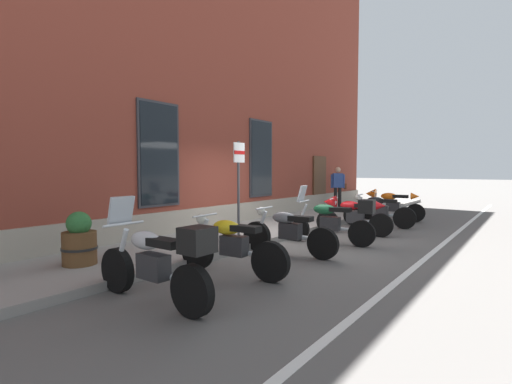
{
  "coord_description": "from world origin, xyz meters",
  "views": [
    {
      "loc": [
        -7.95,
        -4.84,
        1.73
      ],
      "look_at": [
        -0.52,
        0.68,
        1.18
      ],
      "focal_mm": 26.27,
      "sensor_mm": 36.0,
      "label": 1
    }
  ],
  "objects": [
    {
      "name": "motorcycle_yellow_naked",
      "position": [
        -3.34,
        -0.9,
        0.48
      ],
      "size": [
        0.62,
        2.1,
        0.97
      ],
      "color": "black",
      "rests_on": "ground_plane"
    },
    {
      "name": "motorcycle_red_sport",
      "position": [
        1.52,
        -0.95,
        0.56
      ],
      "size": [
        0.62,
        2.03,
        1.03
      ],
      "color": "black",
      "rests_on": "ground_plane"
    },
    {
      "name": "pedestrian_blue_top",
      "position": [
        6.57,
        1.69,
        1.1
      ],
      "size": [
        0.49,
        0.55,
        1.71
      ],
      "color": "black",
      "rests_on": "sidewalk"
    },
    {
      "name": "motorcycle_grey_naked",
      "position": [
        -1.52,
        -0.86,
        0.47
      ],
      "size": [
        0.62,
        2.14,
        0.94
      ],
      "color": "black",
      "rests_on": "ground_plane"
    },
    {
      "name": "sidewalk",
      "position": [
        0.0,
        1.22,
        0.07
      ],
      "size": [
        26.97,
        2.44,
        0.14
      ],
      "primitive_type": "cube",
      "color": "gray",
      "rests_on": "ground_plane"
    },
    {
      "name": "parking_sign",
      "position": [
        -1.47,
        0.45,
        1.59
      ],
      "size": [
        0.36,
        0.07,
        2.22
      ],
      "color": "#4C4C51",
      "rests_on": "sidewalk"
    },
    {
      "name": "motorcycle_green_touring",
      "position": [
        0.02,
        -1.16,
        0.57
      ],
      "size": [
        0.73,
        2.14,
        1.36
      ],
      "color": "black",
      "rests_on": "ground_plane"
    },
    {
      "name": "motorcycle_silver_touring",
      "position": [
        -4.95,
        -1.05,
        0.57
      ],
      "size": [
        0.62,
        2.14,
        1.37
      ],
      "color": "black",
      "rests_on": "ground_plane"
    },
    {
      "name": "ground_plane",
      "position": [
        0.0,
        0.0,
        0.0
      ],
      "size": [
        140.0,
        140.0,
        0.0
      ],
      "primitive_type": "plane",
      "color": "#565451"
    },
    {
      "name": "brick_pub_facade",
      "position": [
        -0.0,
        6.35,
        5.19
      ],
      "size": [
        20.97,
        7.94,
        10.39
      ],
      "color": "brown",
      "rests_on": "ground_plane"
    },
    {
      "name": "lane_stripe",
      "position": [
        0.0,
        -3.2,
        0.0
      ],
      "size": [
        26.97,
        0.12,
        0.01
      ],
      "primitive_type": "cube",
      "color": "silver",
      "rests_on": "ground_plane"
    },
    {
      "name": "motorcycle_orange_sport",
      "position": [
        4.95,
        -0.91,
        0.58
      ],
      "size": [
        0.62,
        2.12,
        1.08
      ],
      "color": "black",
      "rests_on": "ground_plane"
    },
    {
      "name": "motorcycle_black_naked",
      "position": [
        3.24,
        -1.11,
        0.49
      ],
      "size": [
        0.63,
        2.11,
        0.98
      ],
      "color": "black",
      "rests_on": "ground_plane"
    },
    {
      "name": "barrel_planter",
      "position": [
        -4.73,
        1.24,
        0.53
      ],
      "size": [
        0.58,
        0.58,
        0.89
      ],
      "color": "brown",
      "rests_on": "sidewalk"
    }
  ]
}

